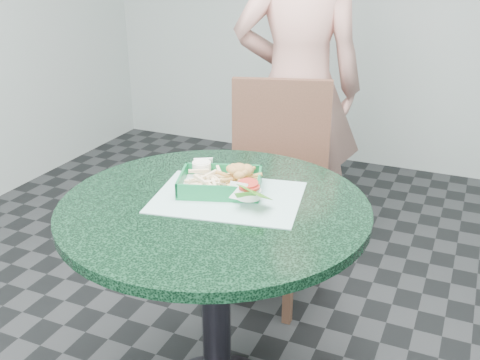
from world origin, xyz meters
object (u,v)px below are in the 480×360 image
at_px(food_basket, 220,192).
at_px(sauce_ramekin, 211,170).
at_px(diner_person, 299,71).
at_px(cafe_table, 215,260).
at_px(dining_chair, 271,174).
at_px(crab_sandwich, 239,183).

distance_m(food_basket, sauce_ramekin, 0.10).
bearing_deg(food_basket, sauce_ramekin, 134.43).
relative_size(diner_person, sauce_ramekin, 31.30).
bearing_deg(sauce_ramekin, cafe_table, -60.47).
distance_m(dining_chair, crab_sandwich, 0.77).
relative_size(diner_person, crab_sandwich, 15.67).
xyz_separation_m(food_basket, sauce_ramekin, (-0.07, 0.07, 0.03)).
distance_m(crab_sandwich, sauce_ramekin, 0.13).
bearing_deg(cafe_table, diner_person, 96.36).
distance_m(cafe_table, dining_chair, 0.82).
relative_size(cafe_table, diner_person, 0.49).
xyz_separation_m(cafe_table, sauce_ramekin, (-0.09, 0.15, 0.22)).
height_order(dining_chair, food_basket, dining_chair).
height_order(food_basket, sauce_ramekin, sauce_ramekin).
xyz_separation_m(crab_sandwich, sauce_ramekin, (-0.12, 0.06, 0.00)).
relative_size(crab_sandwich, sauce_ramekin, 2.00).
distance_m(cafe_table, sauce_ramekin, 0.28).
relative_size(cafe_table, food_basket, 3.73).
bearing_deg(sauce_ramekin, diner_person, 92.34).
bearing_deg(diner_person, cafe_table, 77.86).
height_order(diner_person, food_basket, diner_person).
distance_m(dining_chair, diner_person, 0.52).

